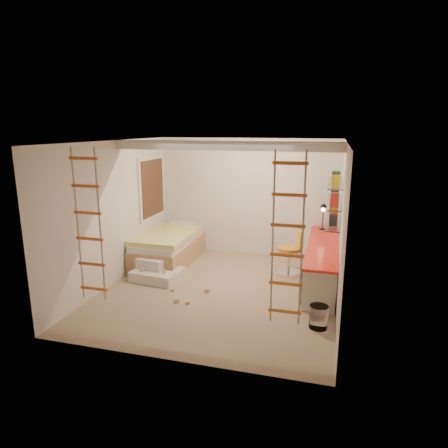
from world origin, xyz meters
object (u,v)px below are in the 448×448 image
(bed, at_px, (169,247))
(play_platform, at_px, (156,271))
(desk, at_px, (322,262))
(swivel_chair, at_px, (290,258))

(bed, distance_m, play_platform, 1.01)
(desk, height_order, bed, desk)
(swivel_chair, bearing_deg, bed, 179.04)
(desk, relative_size, swivel_chair, 3.14)
(swivel_chair, height_order, play_platform, swivel_chair)
(desk, relative_size, bed, 1.40)
(desk, distance_m, swivel_chair, 0.70)
(desk, xyz_separation_m, swivel_chair, (-0.61, 0.32, -0.08))
(bed, bearing_deg, swivel_chair, -0.96)
(swivel_chair, xyz_separation_m, play_platform, (-2.43, -0.94, -0.18))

